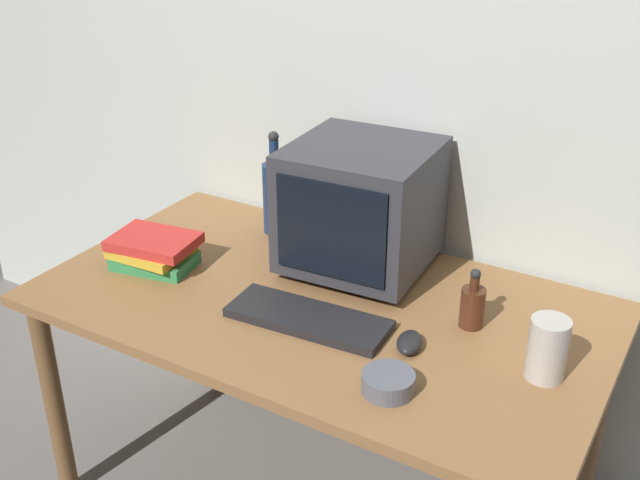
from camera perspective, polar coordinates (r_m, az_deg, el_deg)
back_wall at (r=2.26m, az=6.38°, el=12.73°), size 4.00×0.08×2.50m
desk at (r=2.11m, az=0.00°, el=-6.37°), size 1.52×0.85×0.72m
crt_monitor at (r=2.14m, az=3.06°, el=2.48°), size 0.40×0.41×0.37m
keyboard at (r=1.96m, az=-0.88°, el=-5.84°), size 0.43×0.18×0.02m
computer_mouse at (r=1.87m, az=6.65°, el=-7.56°), size 0.08×0.11×0.04m
bottle_tall at (r=2.39m, az=-3.35°, el=3.36°), size 0.08×0.08×0.33m
bottle_short at (r=1.96m, az=11.25°, el=-4.77°), size 0.06×0.06×0.16m
book_stack at (r=2.26m, az=-12.25°, el=-0.80°), size 0.26×0.20×0.09m
cd_spindle at (r=1.73m, az=5.08°, el=-10.50°), size 0.12×0.12×0.04m
metal_canister at (r=1.81m, az=16.53°, el=-7.75°), size 0.09×0.09×0.15m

